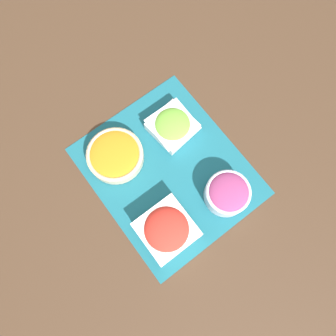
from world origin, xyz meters
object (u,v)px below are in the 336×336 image
object	(u,v)px
onion_bowl	(227,193)
lettuce_bowl	(172,126)
carrot_bowl	(115,155)
tomato_bowl	(167,230)

from	to	relation	value
onion_bowl	lettuce_bowl	distance (m)	0.26
lettuce_bowl	carrot_bowl	bearing A→B (deg)	81.54
tomato_bowl	onion_bowl	world-z (taller)	onion_bowl
onion_bowl	carrot_bowl	distance (m)	0.35
lettuce_bowl	tomato_bowl	bearing A→B (deg)	139.64
onion_bowl	tomato_bowl	bearing A→B (deg)	83.27
onion_bowl	carrot_bowl	bearing A→B (deg)	33.00
onion_bowl	carrot_bowl	xyz separation A→B (m)	(0.29, 0.19, -0.01)
onion_bowl	carrot_bowl	world-z (taller)	onion_bowl
tomato_bowl	lettuce_bowl	distance (m)	0.31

